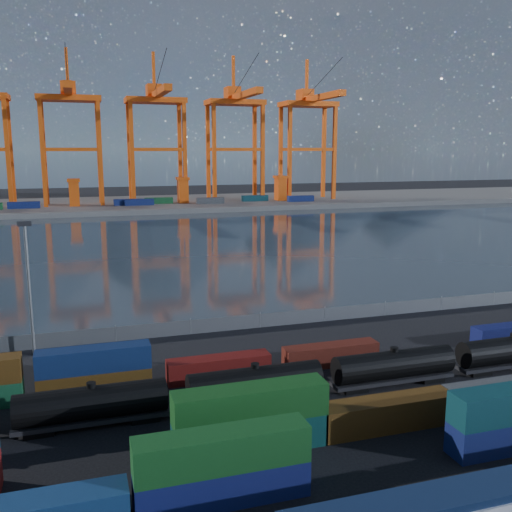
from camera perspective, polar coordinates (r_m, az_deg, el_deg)
name	(u,v)px	position (r m, az deg, el deg)	size (l,w,h in m)	color
ground	(349,413)	(57.57, 9.29, -15.21)	(700.00, 700.00, 0.00)	black
harbor_water	(173,243)	(154.97, -8.32, 1.25)	(700.00, 700.00, 0.00)	#2D3841
far_quay	(134,204)	(258.30, -12.08, 5.07)	(700.00, 70.00, 2.00)	#514F4C
distant_mountains	(104,75)	(1659.90, -14.95, 17.04)	(2470.00, 1100.00, 520.00)	#1E2630
container_row_south	(251,464)	(43.81, -0.51, -20.10)	(140.08, 2.56, 5.45)	#3D3F42
container_row_mid	(260,425)	(49.98, 0.42, -16.57)	(130.00, 2.65, 5.65)	#0F254D
container_row_north	(170,370)	(63.10, -8.58, -11.17)	(140.66, 2.33, 4.97)	navy
tanker_string	(255,384)	(57.67, -0.10, -12.67)	(106.93, 2.99, 4.28)	black
waterfront_fence	(260,321)	(81.42, 0.42, -6.48)	(160.12, 0.12, 2.20)	#595B5E
yard_light_mast	(29,281)	(74.02, -21.77, -2.36)	(1.60, 0.40, 16.60)	slate
gantry_cranes	(114,112)	(250.33, -14.04, 13.79)	(200.15, 48.29, 65.39)	#E75010
quay_containers	(110,203)	(242.85, -14.36, 5.18)	(172.58, 10.99, 2.60)	navy
straddle_carriers	(130,191)	(247.59, -12.49, 6.41)	(140.00, 7.00, 11.10)	#E75010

